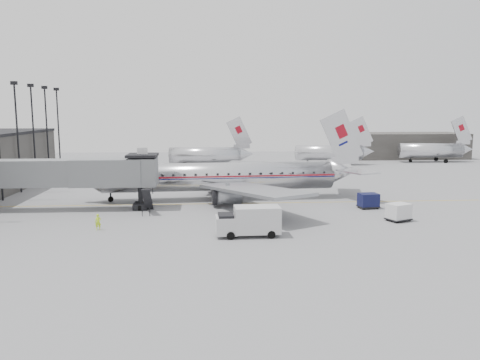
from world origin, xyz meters
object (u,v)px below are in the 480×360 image
object	(u,v)px
baggage_cart_white	(399,212)
airliner	(225,177)
service_van	(249,221)
ramp_worker	(98,222)
baggage_cart_navy	(368,200)

from	to	relation	value
baggage_cart_white	airliner	bearing A→B (deg)	119.10
airliner	baggage_cart_white	bearing A→B (deg)	-41.36
service_van	baggage_cart_white	distance (m)	16.67
ramp_worker	airliner	bearing A→B (deg)	45.06
service_van	ramp_worker	xyz separation A→B (m)	(-14.15, 3.23, -0.66)
airliner	baggage_cart_navy	xyz separation A→B (m)	(16.42, -7.05, -1.98)
airliner	service_van	distance (m)	18.40
airliner	ramp_worker	size ratio (longest dim) A/B	23.76
service_van	baggage_cart_navy	size ratio (longest dim) A/B	2.39
service_van	baggage_cart_navy	xyz separation A→B (m)	(15.00, 11.23, -0.49)
baggage_cart_navy	baggage_cart_white	size ratio (longest dim) A/B	0.87
baggage_cart_navy	ramp_worker	xyz separation A→B (m)	(-29.15, -8.00, -0.16)
baggage_cart_navy	baggage_cart_white	xyz separation A→B (m)	(0.95, -6.40, 0.03)
airliner	baggage_cart_white	xyz separation A→B (m)	(17.37, -13.45, -1.96)
baggage_cart_white	service_van	bearing A→B (deg)	173.71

